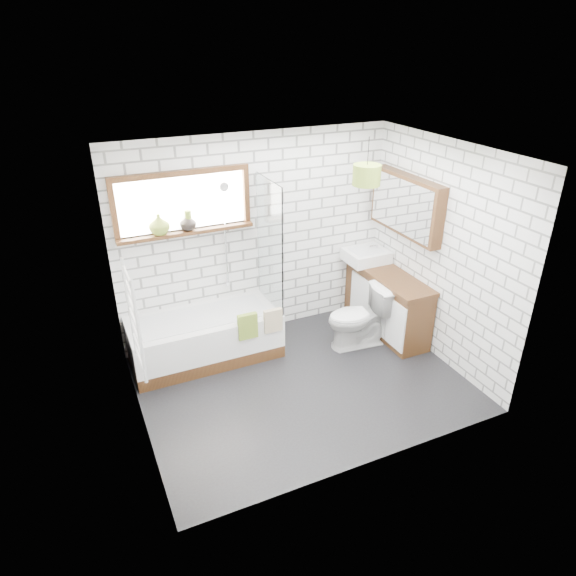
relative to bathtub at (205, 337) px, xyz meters
name	(u,v)px	position (x,y,z in m)	size (l,w,h in m)	color
floor	(302,383)	(0.82, -0.92, -0.28)	(3.40, 2.60, 0.01)	black
ceiling	(306,153)	(0.82, -0.92, 2.23)	(3.40, 2.60, 0.01)	white
wall_back	(256,238)	(0.82, 0.38, 0.97)	(3.40, 0.01, 2.50)	white
wall_front	(376,347)	(0.82, -2.23, 0.97)	(3.40, 0.01, 2.50)	white
wall_left	(128,316)	(-0.89, -0.92, 0.97)	(0.01, 2.60, 2.50)	white
wall_right	(441,254)	(2.52, -0.92, 0.97)	(0.01, 2.60, 2.50)	white
window	(183,204)	(-0.03, 0.34, 1.52)	(1.52, 0.16, 0.68)	#381F0F
towel_radiator	(134,320)	(-0.84, -0.92, 0.92)	(0.06, 0.52, 1.00)	white
mirror_cabinet	(406,205)	(2.44, -0.32, 1.37)	(0.16, 1.20, 0.70)	#381F0F
shower_riser	(225,236)	(0.42, 0.34, 1.07)	(0.02, 0.02, 1.30)	silver
bathtub	(205,337)	(0.00, 0.00, 0.00)	(1.71, 0.75, 0.55)	white
shower_screen	(270,244)	(0.83, 0.00, 1.03)	(0.02, 0.72, 1.50)	white
towel_green	(248,326)	(0.40, -0.38, 0.26)	(0.22, 0.06, 0.30)	olive
towel_beige	(273,320)	(0.70, -0.38, 0.26)	(0.22, 0.05, 0.28)	tan
vanity	(387,302)	(2.29, -0.33, 0.12)	(0.45, 1.39, 0.79)	#381F0F
basin	(366,256)	(2.23, 0.13, 0.59)	(0.52, 0.46, 0.15)	white
tap	(377,250)	(2.39, 0.13, 0.64)	(0.03, 0.03, 0.15)	silver
toilet	(359,317)	(1.77, -0.50, 0.11)	(0.76, 0.43, 0.77)	white
vase_olive	(159,226)	(-0.32, 0.31, 1.32)	(0.22, 0.22, 0.23)	olive
vase_dark	(188,224)	(-0.01, 0.31, 1.30)	(0.18, 0.18, 0.19)	black
bottle	(189,222)	(0.00, 0.31, 1.31)	(0.07, 0.07, 0.22)	olive
pendant	(367,175)	(1.79, -0.44, 1.82)	(0.30, 0.30, 0.22)	olive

